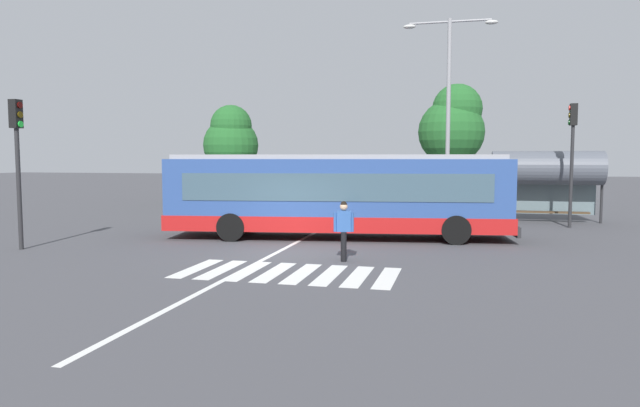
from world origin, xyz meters
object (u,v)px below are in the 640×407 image
Objects in this scene: background_tree_left at (231,140)px; background_tree_right at (453,125)px; parked_car_red at (356,195)px; parked_car_champagne at (310,195)px; pedestrian_crossing_street at (344,227)px; parked_car_charcoal at (403,197)px; city_transit_bus at (337,195)px; parked_car_white at (265,194)px; parked_car_blue at (454,197)px; traffic_light_near_corner at (17,150)px; bus_stop_shelter at (547,169)px; twin_arm_street_lamp at (449,98)px; traffic_light_far_corner at (572,146)px; parked_car_teal at (224,194)px.

background_tree_left is 14.65m from background_tree_right.
parked_car_champagne is at bearing -175.37° from parked_car_red.
parked_car_charcoal is (0.14, 16.36, -0.20)m from pedestrian_crossing_street.
pedestrian_crossing_street is (1.16, -4.52, -0.62)m from city_transit_bus.
background_tree_left is at bearing 152.53° from parked_car_champagne.
parked_car_white is 5.41m from parked_car_red.
parked_car_white is 0.98× the size of parked_car_champagne.
background_tree_right reaches higher than parked_car_red.
parked_car_blue is 7.67m from background_tree_right.
city_transit_bus reaches higher than pedestrian_crossing_street.
traffic_light_near_corner is 0.99× the size of bus_stop_shelter.
bus_stop_shelter is at bearing 35.37° from traffic_light_near_corner.
traffic_light_near_corner is 0.51× the size of twin_arm_street_lamp.
parked_car_white is 10.95m from parked_car_blue.
traffic_light_far_corner is 0.55× the size of twin_arm_street_lamp.
parked_car_teal is at bearing -74.55° from background_tree_left.
parked_car_champagne and parked_car_red have the same top height.
traffic_light_far_corner is at bearing 29.55° from traffic_light_near_corner.
parked_car_charcoal is at bearing 120.21° from twin_arm_street_lamp.
background_tree_left is (-11.74, 3.33, 3.37)m from parked_car_charcoal.
bus_stop_shelter reaches higher than parked_car_champagne.
pedestrian_crossing_street is at bearing -102.13° from twin_arm_street_lamp.
pedestrian_crossing_street is 17.25m from parked_car_champagne.
background_tree_left is 0.83× the size of background_tree_right.
traffic_light_near_corner is 0.92× the size of traffic_light_far_corner.
parked_car_white is 17.22m from traffic_light_far_corner.
parked_car_champagne is at bearing 179.47° from parked_car_charcoal.
traffic_light_near_corner is at bearing -114.70° from parked_car_red.
parked_car_red is 0.95× the size of traffic_light_near_corner.
parked_car_white is at bearing -0.61° from parked_car_teal.
parked_car_red is 10.86m from bus_stop_shelter.
parked_car_charcoal is 1.00× the size of parked_car_blue.
parked_car_blue is (5.55, -0.30, 0.00)m from parked_car_red.
parked_car_charcoal is 0.87× the size of traffic_light_far_corner.
parked_car_white is 0.95× the size of traffic_light_near_corner.
traffic_light_far_corner is 13.84m from background_tree_right.
parked_car_white is 0.94× the size of bus_stop_shelter.
city_transit_bus is 2.79× the size of parked_car_red.
traffic_light_far_corner is at bearing -26.62° from parked_car_champagne.
traffic_light_far_corner is 6.06m from twin_arm_street_lamp.
background_tree_right is (-0.20, 6.35, 4.29)m from parked_car_blue.
background_tree_left is at bearing 120.51° from pedestrian_crossing_street.
background_tree_right reaches higher than parked_car_white.
parked_car_blue is at bearing 133.76° from bus_stop_shelter.
parked_car_red is at bearing -18.87° from background_tree_left.
traffic_light_far_corner is at bearing 31.09° from city_transit_bus.
parked_car_champagne is at bearing 107.89° from pedestrian_crossing_street.
background_tree_right is (2.71, 22.68, 4.09)m from pedestrian_crossing_street.
parked_car_champagne is at bearing 153.38° from traffic_light_far_corner.
parked_car_white is 5.99m from background_tree_left.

